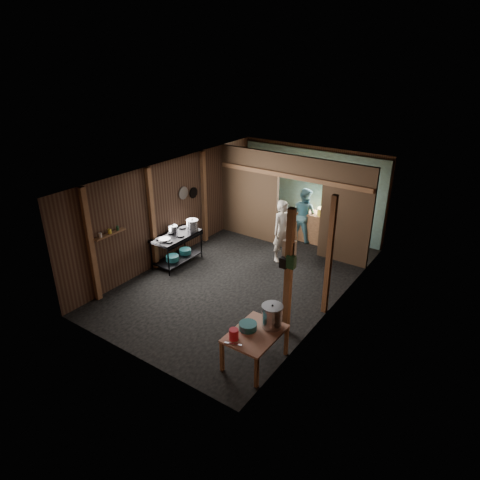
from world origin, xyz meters
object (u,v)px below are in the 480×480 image
Objects in this scene: prep_table at (255,347)px; pink_bucket at (234,334)px; gas_range at (177,249)px; cook at (283,231)px; stove_pot_large at (192,226)px; stock_pot at (272,317)px; yellow_tub at (324,212)px.

pink_bucket is (-0.20, -0.35, 0.42)m from prep_table.
pink_bucket is at bearing -34.59° from gas_range.
pink_bucket is 0.12× the size of cook.
prep_table is 3.39× the size of stove_pot_large.
prep_table is at bearing -29.10° from gas_range.
yellow_tub is at bearing 104.64° from stock_pot.
stock_pot is (3.85, -1.74, 0.44)m from gas_range.
gas_range is 4.18m from yellow_tub.
gas_range is 6.99× the size of pink_bucket.
stock_pot is at bearing -128.87° from cook.
yellow_tub is (2.37, 2.82, 0.01)m from stove_pot_large.
stove_pot_large is at bearing 69.33° from gas_range.
stock_pot is 2.29× the size of pink_bucket.
cook is at bearing 38.57° from gas_range.
cook is at bearing 32.49° from stove_pot_large.
stock_pot is at bearing -75.36° from yellow_tub.
stove_pot_large is (-3.54, 2.52, 0.62)m from prep_table.
yellow_tub reaches higher than gas_range.
stock_pot is 3.85m from cook.
cook is (-0.41, -1.58, -0.13)m from yellow_tub.
stock_pot is 0.27× the size of cook.
gas_range is at bearing 153.18° from cook.
cook is (2.13, 1.70, 0.42)m from gas_range.
stove_pot_large is (0.17, 0.45, 0.54)m from gas_range.
gas_range is at bearing 155.64° from stock_pot.
pink_bucket is 5.78m from yellow_tub.
yellow_tub is (2.54, 3.28, 0.55)m from gas_range.
yellow_tub is at bearing 102.37° from prep_table.
cook is (1.96, 1.25, -0.12)m from stove_pot_large.
pink_bucket is 0.53× the size of yellow_tub.
stove_pot_large is 0.19× the size of cook.
stove_pot_large is at bearing 147.10° from cook.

